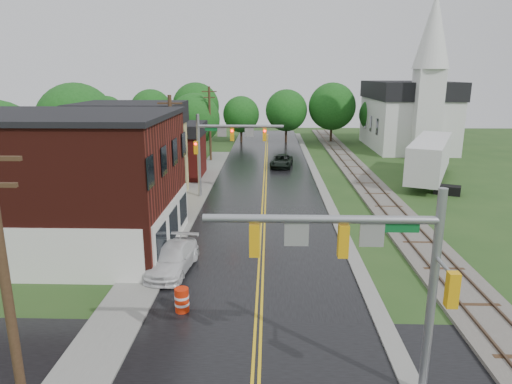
{
  "coord_description": "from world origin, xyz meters",
  "views": [
    {
      "loc": [
        0.42,
        -11.26,
        10.5
      ],
      "look_at": [
        -0.37,
        15.56,
        3.5
      ],
      "focal_mm": 32.0,
      "sensor_mm": 36.0,
      "label": 1
    }
  ],
  "objects_px": {
    "suv_dark": "(282,161)",
    "semi_trailer": "(430,157)",
    "utility_pole_b": "(172,154)",
    "tree_left_e": "(196,120)",
    "construction_barrel": "(182,300)",
    "utility_pole_a": "(6,290)",
    "brick_building": "(54,182)",
    "traffic_signal_far": "(223,141)",
    "tree_left_b": "(78,125)",
    "utility_pole_c": "(210,123)",
    "church": "(410,108)",
    "tree_left_c": "(143,128)",
    "traffic_signal_near": "(367,257)",
    "pickup_white": "(173,259)"
  },
  "relations": [
    {
      "from": "tree_left_e",
      "to": "utility_pole_a",
      "type": "bearing_deg",
      "value": -87.45
    },
    {
      "from": "tree_left_c",
      "to": "construction_barrel",
      "type": "bearing_deg",
      "value": -72.35
    },
    {
      "from": "construction_barrel",
      "to": "pickup_white",
      "type": "bearing_deg",
      "value": 106.8
    },
    {
      "from": "traffic_signal_near",
      "to": "semi_trailer",
      "type": "bearing_deg",
      "value": 67.92
    },
    {
      "from": "brick_building",
      "to": "tree_left_b",
      "type": "distance_m",
      "value": 17.8
    },
    {
      "from": "utility_pole_a",
      "to": "tree_left_c",
      "type": "relative_size",
      "value": 1.18
    },
    {
      "from": "tree_left_b",
      "to": "utility_pole_c",
      "type": "bearing_deg",
      "value": 47.61
    },
    {
      "from": "brick_building",
      "to": "tree_left_e",
      "type": "distance_m",
      "value": 31.12
    },
    {
      "from": "traffic_signal_far",
      "to": "church",
      "type": "bearing_deg",
      "value": 48.73
    },
    {
      "from": "traffic_signal_near",
      "to": "utility_pole_c",
      "type": "xyz_separation_m",
      "value": [
        -10.27,
        42.0,
        -0.25
      ]
    },
    {
      "from": "traffic_signal_near",
      "to": "tree_left_c",
      "type": "distance_m",
      "value": 41.67
    },
    {
      "from": "tree_left_e",
      "to": "tree_left_c",
      "type": "bearing_deg",
      "value": -129.81
    },
    {
      "from": "traffic_signal_far",
      "to": "tree_left_c",
      "type": "bearing_deg",
      "value": 128.82
    },
    {
      "from": "church",
      "to": "pickup_white",
      "type": "bearing_deg",
      "value": -120.53
    },
    {
      "from": "traffic_signal_far",
      "to": "tree_left_b",
      "type": "height_order",
      "value": "tree_left_b"
    },
    {
      "from": "traffic_signal_near",
      "to": "utility_pole_b",
      "type": "bearing_deg",
      "value": 117.19
    },
    {
      "from": "tree_left_e",
      "to": "construction_barrel",
      "type": "xyz_separation_m",
      "value": [
        5.36,
        -38.57,
        -4.25
      ]
    },
    {
      "from": "church",
      "to": "utility_pole_c",
      "type": "xyz_separation_m",
      "value": [
        -26.8,
        -9.74,
        -1.11
      ]
    },
    {
      "from": "church",
      "to": "utility_pole_a",
      "type": "relative_size",
      "value": 2.22
    },
    {
      "from": "traffic_signal_near",
      "to": "tree_left_b",
      "type": "height_order",
      "value": "tree_left_b"
    },
    {
      "from": "utility_pole_a",
      "to": "utility_pole_b",
      "type": "distance_m",
      "value": 22.0
    },
    {
      "from": "suv_dark",
      "to": "semi_trailer",
      "type": "height_order",
      "value": "semi_trailer"
    },
    {
      "from": "tree_left_e",
      "to": "church",
      "type": "bearing_deg",
      "value": 15.2
    },
    {
      "from": "utility_pole_a",
      "to": "semi_trailer",
      "type": "xyz_separation_m",
      "value": [
        23.16,
        33.77,
        -2.24
      ]
    },
    {
      "from": "semi_trailer",
      "to": "tree_left_c",
      "type": "bearing_deg",
      "value": 168.53
    },
    {
      "from": "brick_building",
      "to": "utility_pole_b",
      "type": "height_order",
      "value": "utility_pole_b"
    },
    {
      "from": "tree_left_b",
      "to": "semi_trailer",
      "type": "bearing_deg",
      "value": 3.13
    },
    {
      "from": "utility_pole_c",
      "to": "brick_building",
      "type": "bearing_deg",
      "value": -101.09
    },
    {
      "from": "brick_building",
      "to": "traffic_signal_near",
      "type": "height_order",
      "value": "brick_building"
    },
    {
      "from": "pickup_white",
      "to": "utility_pole_a",
      "type": "bearing_deg",
      "value": -93.41
    },
    {
      "from": "brick_building",
      "to": "semi_trailer",
      "type": "height_order",
      "value": "brick_building"
    },
    {
      "from": "utility_pole_c",
      "to": "semi_trailer",
      "type": "bearing_deg",
      "value": -23.84
    },
    {
      "from": "traffic_signal_near",
      "to": "utility_pole_c",
      "type": "distance_m",
      "value": 43.24
    },
    {
      "from": "tree_left_b",
      "to": "construction_barrel",
      "type": "xyz_separation_m",
      "value": [
        14.36,
        -24.57,
        -5.15
      ]
    },
    {
      "from": "utility_pole_a",
      "to": "semi_trailer",
      "type": "distance_m",
      "value": 41.01
    },
    {
      "from": "brick_building",
      "to": "pickup_white",
      "type": "xyz_separation_m",
      "value": [
        7.68,
        -3.32,
        -3.44
      ]
    },
    {
      "from": "church",
      "to": "utility_pole_b",
      "type": "height_order",
      "value": "church"
    },
    {
      "from": "traffic_signal_near",
      "to": "utility_pole_b",
      "type": "distance_m",
      "value": 22.49
    },
    {
      "from": "utility_pole_b",
      "to": "traffic_signal_near",
      "type": "bearing_deg",
      "value": -62.81
    },
    {
      "from": "utility_pole_a",
      "to": "church",
      "type": "bearing_deg",
      "value": 63.49
    },
    {
      "from": "church",
      "to": "utility_pole_c",
      "type": "distance_m",
      "value": 28.54
    },
    {
      "from": "tree_left_c",
      "to": "suv_dark",
      "type": "relative_size",
      "value": 1.54
    },
    {
      "from": "brick_building",
      "to": "traffic_signal_far",
      "type": "distance_m",
      "value": 15.03
    },
    {
      "from": "semi_trailer",
      "to": "utility_pole_c",
      "type": "bearing_deg",
      "value": 156.16
    },
    {
      "from": "church",
      "to": "construction_barrel",
      "type": "height_order",
      "value": "church"
    },
    {
      "from": "brick_building",
      "to": "suv_dark",
      "type": "relative_size",
      "value": 2.89
    },
    {
      "from": "semi_trailer",
      "to": "tree_left_b",
      "type": "bearing_deg",
      "value": -176.87
    },
    {
      "from": "pickup_white",
      "to": "construction_barrel",
      "type": "distance_m",
      "value": 4.56
    },
    {
      "from": "utility_pole_b",
      "to": "tree_left_e",
      "type": "distance_m",
      "value": 23.99
    },
    {
      "from": "tree_left_b",
      "to": "tree_left_c",
      "type": "distance_m",
      "value": 9.03
    }
  ]
}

